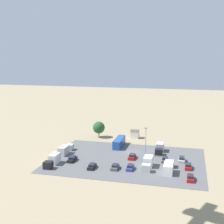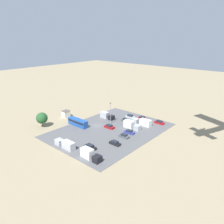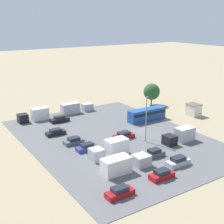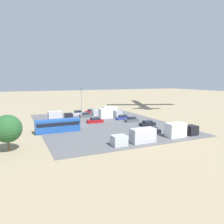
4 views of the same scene
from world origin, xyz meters
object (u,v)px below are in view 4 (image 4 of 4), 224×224
parked_car_3 (86,115)px  parked_car_4 (112,110)px  parked_truck_3 (106,111)px  parked_truck_1 (136,137)px  parked_truck_4 (109,113)px  parked_car_7 (148,123)px  bus (58,125)px  parked_car_2 (150,131)px  parked_car_5 (95,121)px  parked_truck_2 (59,116)px  parked_car_6 (91,112)px  parked_car_8 (78,113)px  parked_car_1 (123,118)px  parked_truck_0 (180,130)px  parked_car_0 (132,120)px

parked_car_3 → parked_car_4: size_ratio=0.93×
parked_truck_3 → parked_truck_1: bearing=166.5°
parked_truck_1 → parked_truck_4: 29.68m
parked_truck_1 → parked_truck_3: bearing=-13.5°
parked_car_3 → parked_car_7: (20.41, 11.01, -0.03)m
bus → parked_car_2: bus is taller
parked_car_5 → parked_truck_3: bearing=144.8°
parked_car_4 → parked_truck_3: 7.85m
parked_truck_4 → parked_truck_2: bearing=-97.1°
parked_car_5 → parked_truck_1: parked_truck_1 is taller
parked_car_6 → parked_car_8: size_ratio=0.93×
bus → parked_truck_3: 28.19m
parked_car_4 → parked_truck_1: (41.18, -13.33, 0.66)m
bus → parked_car_5: 13.93m
parked_car_5 → parked_truck_3: (-12.21, 8.62, 0.67)m
parked_car_1 → parked_car_5: parked_car_5 is taller
bus → parked_car_8: (-22.68, 11.33, -0.95)m
parked_car_2 → parked_car_6: 35.51m
parked_car_1 → parked_truck_4: parked_truck_4 is taller
bus → parked_car_4: size_ratio=2.39×
parked_car_2 → parked_car_7: 9.13m
parked_car_4 → parked_truck_2: parked_truck_2 is taller
parked_car_2 → parked_truck_0: 6.54m
parked_car_2 → parked_truck_3: parked_truck_3 is taller
parked_car_0 → parked_car_4: bearing=-8.3°
parked_truck_2 → parked_truck_4: (1.98, 15.92, 0.10)m
parked_car_1 → parked_car_8: (-14.41, -10.34, 0.07)m
parked_car_7 → parked_truck_4: bearing=15.6°
bus → parked_truck_3: size_ratio=1.13×
parked_car_0 → parked_car_1: size_ratio=0.96×
parked_truck_3 → parked_car_4: bearing=-38.9°
parked_car_3 → parked_truck_3: bearing=-78.5°
parked_car_1 → parked_truck_2: size_ratio=0.59×
parked_truck_4 → parked_car_6: bearing=-169.4°
parked_car_0 → parked_car_5: 10.86m
parked_car_3 → parked_car_5: size_ratio=0.88×
parked_truck_2 → parked_car_8: bearing=133.3°
parked_car_2 → parked_car_3: bearing=13.0°
parked_truck_0 → parked_car_5: bearing=-152.3°
parked_car_1 → parked_car_4: 17.49m
parked_car_3 → parked_truck_4: size_ratio=0.53×
parked_truck_1 → parked_truck_4: parked_truck_4 is taller
parked_car_7 → parked_truck_1: bearing=139.1°
parked_car_6 → parked_truck_2: (9.69, -13.72, 0.68)m
parked_truck_2 → parked_truck_3: size_ratio=0.80×
parked_truck_2 → parked_car_1: bearing=70.0°
parked_car_0 → parked_truck_3: parked_truck_3 is taller
parked_car_8 → parked_car_6: bearing=-70.2°
parked_car_8 → parked_truck_3: size_ratio=0.49×
bus → parked_truck_0: size_ratio=1.34×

